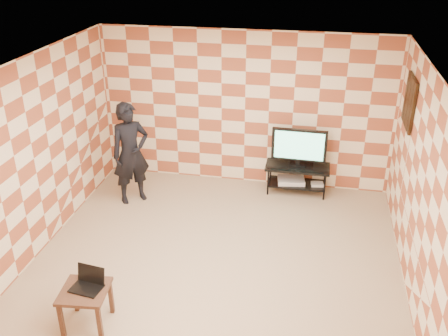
% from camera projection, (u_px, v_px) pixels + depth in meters
% --- Properties ---
extents(floor, '(5.00, 5.00, 0.00)m').
position_uv_depth(floor, '(216.00, 261.00, 6.89)').
color(floor, tan).
rests_on(floor, ground).
extents(wall_back, '(5.00, 0.02, 2.70)m').
position_uv_depth(wall_back, '(245.00, 110.00, 8.51)').
color(wall_back, beige).
rests_on(wall_back, ground).
extents(wall_front, '(5.00, 0.02, 2.70)m').
position_uv_depth(wall_front, '(153.00, 308.00, 4.09)').
color(wall_front, beige).
rests_on(wall_front, ground).
extents(wall_left, '(0.02, 5.00, 2.70)m').
position_uv_depth(wall_left, '(34.00, 158.00, 6.72)').
color(wall_left, beige).
rests_on(wall_left, ground).
extents(wall_right, '(0.02, 5.00, 2.70)m').
position_uv_depth(wall_right, '(422.00, 192.00, 5.88)').
color(wall_right, beige).
rests_on(wall_right, ground).
extents(ceiling, '(5.00, 5.00, 0.02)m').
position_uv_depth(ceiling, '(214.00, 69.00, 5.71)').
color(ceiling, white).
rests_on(ceiling, wall_back).
extents(wall_art, '(0.04, 0.72, 0.72)m').
position_uv_depth(wall_art, '(410.00, 102.00, 6.99)').
color(wall_art, black).
rests_on(wall_art, wall_right).
extents(tv_stand, '(1.08, 0.49, 0.50)m').
position_uv_depth(tv_stand, '(297.00, 173.00, 8.53)').
color(tv_stand, black).
rests_on(tv_stand, floor).
extents(tv, '(0.92, 0.18, 0.66)m').
position_uv_depth(tv, '(299.00, 146.00, 8.31)').
color(tv, black).
rests_on(tv, tv_stand).
extents(dvd_player, '(0.49, 0.38, 0.08)m').
position_uv_depth(dvd_player, '(291.00, 180.00, 8.62)').
color(dvd_player, silver).
rests_on(dvd_player, tv_stand).
extents(game_console, '(0.22, 0.18, 0.05)m').
position_uv_depth(game_console, '(317.00, 184.00, 8.53)').
color(game_console, silver).
rests_on(game_console, tv_stand).
extents(side_table, '(0.57, 0.57, 0.50)m').
position_uv_depth(side_table, '(85.00, 296.00, 5.63)').
color(side_table, '#311B0E').
rests_on(side_table, floor).
extents(laptop, '(0.38, 0.32, 0.23)m').
position_uv_depth(laptop, '(88.00, 283.00, 5.62)').
color(laptop, black).
rests_on(laptop, side_table).
extents(person, '(0.74, 0.71, 1.71)m').
position_uv_depth(person, '(131.00, 153.00, 8.08)').
color(person, black).
rests_on(person, floor).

